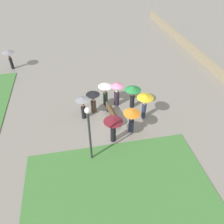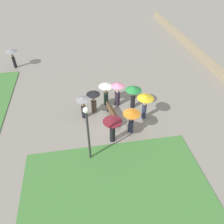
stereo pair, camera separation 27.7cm
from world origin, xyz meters
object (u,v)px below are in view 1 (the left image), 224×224
object	(u,v)px
crowd_person_green	(133,91)
crowd_person_grey	(83,104)
crowd_person_black	(93,98)
crowd_person_pink	(117,91)
crowd_person_white	(105,89)
crowd_person_yellow	(145,100)
park_bench	(112,114)
lamp_post	(89,128)
crowd_person_maroon	(113,125)
lone_walker_mid_plaza	(9,54)
crowd_person_orange	(132,117)

from	to	relation	value
crowd_person_green	crowd_person_grey	xyz separation A→B (m)	(-0.57, 3.68, -0.14)
crowd_person_black	crowd_person_pink	bearing A→B (deg)	139.26
crowd_person_white	crowd_person_yellow	bearing A→B (deg)	0.74
park_bench	crowd_person_yellow	distance (m)	2.44
crowd_person_yellow	crowd_person_black	xyz separation A→B (m)	(1.30, 3.38, -0.26)
lamp_post	crowd_person_green	bearing A→B (deg)	-39.68
crowd_person_maroon	lone_walker_mid_plaza	world-z (taller)	lone_walker_mid_plaza
lamp_post	crowd_person_yellow	xyz separation A→B (m)	(2.98, -4.06, -1.00)
park_bench	crowd_person_yellow	xyz separation A→B (m)	(-0.20, -2.21, 1.01)
lamp_post	crowd_person_orange	xyz separation A→B (m)	(1.76, -2.83, -1.24)
crowd_person_grey	crowd_person_black	bearing A→B (deg)	-142.31
crowd_person_white	crowd_person_maroon	xyz separation A→B (m)	(-3.85, 0.17, -0.05)
crowd_person_white	crowd_person_green	bearing A→B (deg)	20.88
crowd_person_orange	crowd_person_pink	world-z (taller)	crowd_person_pink
lamp_post	crowd_person_pink	distance (m)	5.57
crowd_person_orange	crowd_person_grey	world-z (taller)	crowd_person_grey
crowd_person_black	crowd_person_pink	size ratio (longest dim) A/B	0.93
crowd_person_black	lone_walker_mid_plaza	xyz separation A→B (m)	(8.09, 6.89, 0.24)
crowd_person_yellow	lone_walker_mid_plaza	distance (m)	13.92
crowd_person_green	crowd_person_grey	distance (m)	3.72
lamp_post	crowd_person_yellow	distance (m)	5.13
crowd_person_white	crowd_person_orange	world-z (taller)	crowd_person_white
crowd_person_orange	lamp_post	bearing A→B (deg)	166.13
crowd_person_black	crowd_person_grey	distance (m)	0.95
park_bench	crowd_person_white	size ratio (longest dim) A/B	1.09
lamp_post	crowd_person_green	size ratio (longest dim) A/B	2.09
crowd_person_green	crowd_person_pink	bearing A→B (deg)	-30.07
crowd_person_yellow	crowd_person_pink	world-z (taller)	crowd_person_yellow
crowd_person_white	lone_walker_mid_plaza	distance (m)	10.78
lamp_post	crowd_person_black	distance (m)	4.52
lamp_post	crowd_person_maroon	distance (m)	2.23
crowd_person_yellow	crowd_person_pink	xyz separation A→B (m)	(1.83, 1.55, -0.26)
crowd_person_white	lone_walker_mid_plaza	bearing A→B (deg)	178.45
lone_walker_mid_plaza	crowd_person_orange	bearing A→B (deg)	-55.06
crowd_person_grey	lone_walker_mid_plaza	distance (m)	10.58
crowd_person_white	crowd_person_grey	size ratio (longest dim) A/B	1.06
crowd_person_green	park_bench	bearing A→B (deg)	27.86
crowd_person_orange	crowd_person_grey	xyz separation A→B (m)	(1.98, 2.92, 0.02)
crowd_person_green	crowd_person_black	distance (m)	2.91
park_bench	crowd_person_maroon	distance (m)	2.21
lamp_post	crowd_person_black	xyz separation A→B (m)	(4.29, -0.67, -1.26)
crowd_person_pink	crowd_person_maroon	bearing A→B (deg)	71.54
crowd_person_orange	lone_walker_mid_plaza	size ratio (longest dim) A/B	0.92
crowd_person_pink	lone_walker_mid_plaza	distance (m)	11.54
crowd_person_green	crowd_person_black	world-z (taller)	crowd_person_green
crowd_person_maroon	crowd_person_grey	world-z (taller)	crowd_person_maroon
lone_walker_mid_plaza	crowd_person_green	bearing A→B (deg)	-44.95
crowd_person_yellow	crowd_person_orange	size ratio (longest dim) A/B	1.13
crowd_person_black	crowd_person_pink	world-z (taller)	crowd_person_pink
crowd_person_pink	lone_walker_mid_plaza	world-z (taller)	crowd_person_pink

